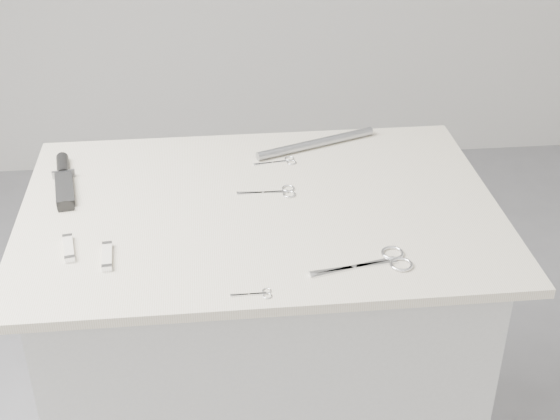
{
  "coord_description": "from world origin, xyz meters",
  "views": [
    {
      "loc": [
        -0.1,
        -1.41,
        1.75
      ],
      "look_at": [
        0.04,
        -0.02,
        0.92
      ],
      "focal_mm": 50.0,
      "sensor_mm": 36.0,
      "label": 1
    }
  ],
  "objects": [
    {
      "name": "pocket_knife_b",
      "position": [
        -0.3,
        -0.17,
        0.93
      ],
      "size": [
        0.03,
        0.09,
        0.01
      ],
      "rotation": [
        0.0,
        0.0,
        1.64
      ],
      "color": "beige",
      "rests_on": "display_board"
    },
    {
      "name": "large_shears",
      "position": [
        0.21,
        -0.24,
        0.92
      ],
      "size": [
        0.2,
        0.09,
        0.01
      ],
      "rotation": [
        0.0,
        0.0,
        0.19
      ],
      "color": "silver",
      "rests_on": "display_board"
    },
    {
      "name": "pocket_knife_a",
      "position": [
        -0.38,
        -0.13,
        0.93
      ],
      "size": [
        0.03,
        0.09,
        0.01
      ],
      "rotation": [
        0.0,
        0.0,
        1.75
      ],
      "color": "beige",
      "rests_on": "display_board"
    },
    {
      "name": "embroidery_scissors_b",
      "position": [
        0.07,
        0.19,
        0.92
      ],
      "size": [
        0.1,
        0.04,
        0.0
      ],
      "rotation": [
        0.0,
        0.0,
        0.14
      ],
      "color": "silver",
      "rests_on": "display_board"
    },
    {
      "name": "metal_rail",
      "position": [
        0.16,
        0.26,
        0.93
      ],
      "size": [
        0.3,
        0.13,
        0.02
      ],
      "primitive_type": "cylinder",
      "rotation": [
        0.0,
        1.57,
        0.37
      ],
      "color": "#93959B",
      "rests_on": "display_board"
    },
    {
      "name": "display_board",
      "position": [
        0.0,
        0.0,
        0.91
      ],
      "size": [
        1.0,
        0.7,
        0.02
      ],
      "primitive_type": "cube",
      "color": "beige",
      "rests_on": "plinth"
    },
    {
      "name": "tiny_scissors",
      "position": [
        -0.03,
        -0.31,
        0.92
      ],
      "size": [
        0.07,
        0.03,
        0.0
      ],
      "rotation": [
        0.0,
        0.0,
        0.0
      ],
      "color": "silver",
      "rests_on": "display_board"
    },
    {
      "name": "sheathed_knife",
      "position": [
        -0.42,
        0.15,
        0.93
      ],
      "size": [
        0.07,
        0.23,
        0.03
      ],
      "rotation": [
        0.0,
        0.0,
        1.73
      ],
      "color": "black",
      "rests_on": "display_board"
    },
    {
      "name": "embroidery_scissors_a",
      "position": [
        0.04,
        0.05,
        0.92
      ],
      "size": [
        0.13,
        0.05,
        0.0
      ],
      "rotation": [
        0.0,
        0.0,
        -0.03
      ],
      "color": "silver",
      "rests_on": "display_board"
    },
    {
      "name": "plinth",
      "position": [
        0.0,
        0.0,
        0.45
      ],
      "size": [
        0.9,
        0.6,
        0.9
      ],
      "primitive_type": "cube",
      "color": "#B9B9B6",
      "rests_on": "ground"
    }
  ]
}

